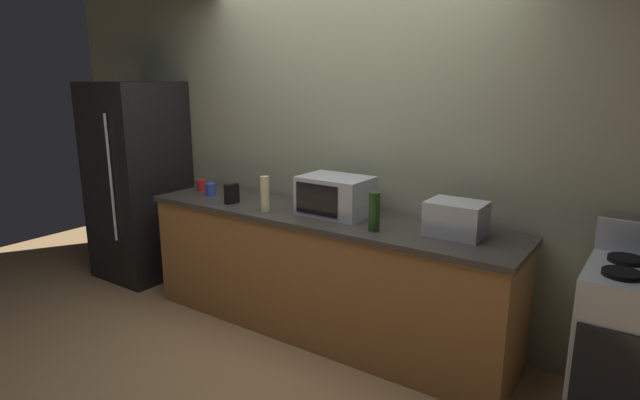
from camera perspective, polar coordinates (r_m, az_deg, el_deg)
ground_plane at (r=3.69m, az=-3.69°, el=-16.52°), size 8.00×8.00×0.00m
back_wall at (r=3.89m, az=3.46°, el=6.19°), size 6.40×0.10×2.70m
counter_run at (r=3.78m, az=-0.00°, el=-8.11°), size 2.84×0.64×0.90m
refrigerator at (r=5.06m, az=-19.44°, el=1.99°), size 0.72×0.73×1.80m
microwave at (r=3.59m, az=1.69°, el=0.49°), size 0.48×0.35×0.27m
toaster_oven at (r=3.24m, az=14.82°, el=-1.99°), size 0.34×0.26×0.21m
cordless_phone at (r=3.98m, az=-9.74°, el=0.69°), size 0.07×0.12×0.15m
bottle_wine at (r=3.23m, az=6.02°, el=-1.29°), size 0.07×0.07×0.25m
bottle_hand_soap at (r=3.69m, az=-6.11°, el=0.66°), size 0.06×0.06×0.26m
mug_red at (r=4.49m, az=-12.96°, el=1.61°), size 0.08×0.08×0.09m
mug_blue at (r=4.28m, az=-12.03°, el=1.15°), size 0.08×0.08×0.10m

